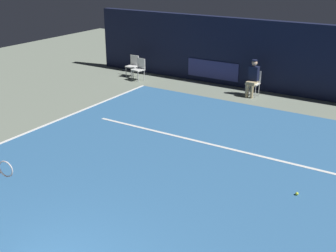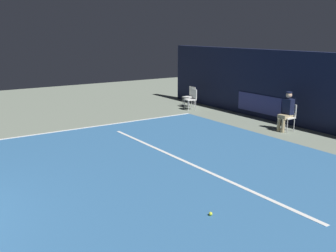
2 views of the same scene
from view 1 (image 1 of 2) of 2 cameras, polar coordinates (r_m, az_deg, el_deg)
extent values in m
plane|color=gray|center=(10.03, 1.45, -6.64)|extent=(32.34, 32.34, 0.00)
cube|color=#336699|center=(10.03, 1.45, -6.61)|extent=(10.17, 11.43, 0.01)
cube|color=white|center=(13.08, -17.86, -0.75)|extent=(0.10, 11.43, 0.01)
cube|color=white|center=(11.62, 6.52, -2.62)|extent=(7.93, 0.10, 0.01)
cube|color=#141933|center=(16.32, 15.60, 8.50)|extent=(16.77, 0.30, 2.60)
cube|color=navy|center=(17.38, 5.89, 7.37)|extent=(2.20, 0.04, 0.70)
torus|color=#B2B2B7|center=(7.88, -20.53, -5.31)|extent=(0.30, 0.07, 0.30)
cube|color=white|center=(15.95, 11.06, 5.48)|extent=(0.44, 0.40, 0.04)
cube|color=white|center=(16.07, 11.38, 6.43)|extent=(0.42, 0.03, 0.42)
cylinder|color=#B2B2B7|center=(15.92, 10.14, 4.66)|extent=(0.03, 0.03, 0.46)
cylinder|color=#B2B2B7|center=(15.79, 11.39, 4.43)|extent=(0.03, 0.03, 0.46)
cylinder|color=#B2B2B7|center=(16.23, 10.61, 4.94)|extent=(0.03, 0.03, 0.46)
cylinder|color=#B2B2B7|center=(16.10, 11.85, 4.72)|extent=(0.03, 0.03, 0.46)
cube|color=tan|center=(15.86, 10.96, 5.56)|extent=(0.32, 0.40, 0.14)
cylinder|color=tan|center=(15.81, 10.34, 4.53)|extent=(0.11, 0.11, 0.46)
cylinder|color=tan|center=(15.74, 10.95, 4.42)|extent=(0.11, 0.11, 0.46)
cube|color=#141933|center=(15.89, 11.21, 6.80)|extent=(0.34, 0.22, 0.52)
sphere|color=#DBAD89|center=(15.80, 11.30, 8.13)|extent=(0.20, 0.20, 0.20)
cylinder|color=#141933|center=(15.78, 11.33, 8.45)|extent=(0.19, 0.19, 0.04)
cube|color=white|center=(17.76, -3.98, 7.37)|extent=(0.51, 0.48, 0.04)
cube|color=white|center=(17.84, -3.53, 8.21)|extent=(0.42, 0.11, 0.42)
cylinder|color=#B2B2B7|center=(17.84, -4.78, 6.68)|extent=(0.03, 0.03, 0.44)
cylinder|color=#B2B2B7|center=(17.57, -3.94, 6.48)|extent=(0.03, 0.03, 0.44)
cylinder|color=#B2B2B7|center=(18.06, -3.98, 6.89)|extent=(0.03, 0.03, 0.44)
cylinder|color=#B2B2B7|center=(17.80, -3.14, 6.69)|extent=(0.03, 0.03, 0.44)
cube|color=white|center=(18.34, -4.77, 7.80)|extent=(0.45, 0.41, 0.04)
cube|color=white|center=(18.45, -4.41, 8.62)|extent=(0.42, 0.04, 0.42)
cylinder|color=#B2B2B7|center=(18.38, -5.54, 7.09)|extent=(0.03, 0.03, 0.44)
cylinder|color=#B2B2B7|center=(18.15, -4.60, 6.95)|extent=(0.03, 0.03, 0.44)
cylinder|color=#B2B2B7|center=(18.64, -4.89, 7.31)|extent=(0.03, 0.03, 0.44)
cylinder|color=#B2B2B7|center=(18.42, -3.96, 7.17)|extent=(0.03, 0.03, 0.44)
sphere|color=#CCE033|center=(9.64, 16.58, -8.51)|extent=(0.07, 0.07, 0.07)
camera|label=2|loc=(5.21, 65.82, -8.20)|focal=42.34mm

